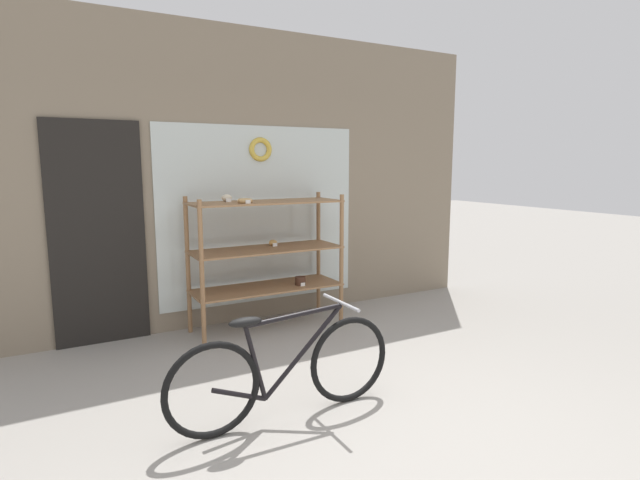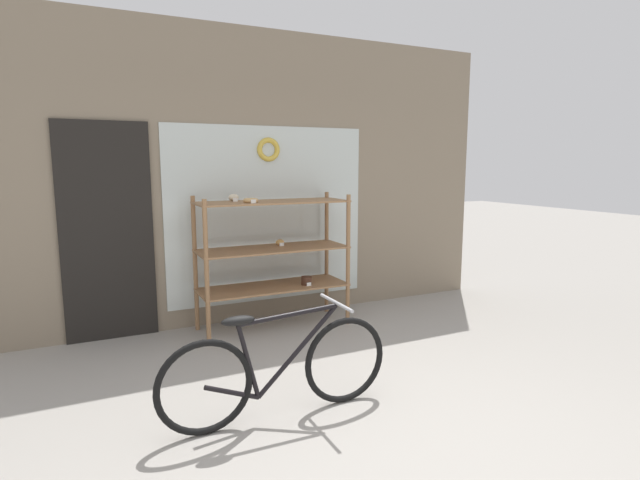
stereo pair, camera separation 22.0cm
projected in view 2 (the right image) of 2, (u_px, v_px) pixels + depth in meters
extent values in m
plane|color=gray|center=(395.00, 442.00, 3.08)|extent=(30.00, 30.00, 0.00)
cube|color=gray|center=(249.00, 178.00, 5.35)|extent=(5.93, 0.08, 3.10)
cube|color=silver|center=(269.00, 215.00, 5.45)|extent=(2.24, 0.02, 1.90)
cube|color=black|center=(107.00, 233.00, 4.76)|extent=(0.84, 0.03, 2.10)
torus|color=gold|center=(268.00, 150.00, 5.33)|extent=(0.26, 0.06, 0.26)
cylinder|color=#8E6642|center=(207.00, 274.00, 4.61)|extent=(0.04, 0.04, 1.39)
cylinder|color=#8E6642|center=(348.00, 260.00, 5.25)|extent=(0.04, 0.04, 1.39)
cylinder|color=#8E6642|center=(195.00, 264.00, 5.06)|extent=(0.04, 0.04, 1.39)
cylinder|color=#8E6642|center=(327.00, 253.00, 5.70)|extent=(0.04, 0.04, 1.39)
cube|color=#8E6642|center=(273.00, 287.00, 5.20)|extent=(1.54, 0.55, 0.02)
cube|color=#8E6642|center=(273.00, 249.00, 5.13)|extent=(1.54, 0.55, 0.02)
cube|color=#8E6642|center=(272.00, 202.00, 5.06)|extent=(1.54, 0.55, 0.02)
torus|color=tan|center=(251.00, 200.00, 4.85)|extent=(0.15, 0.15, 0.04)
cube|color=white|center=(253.00, 201.00, 4.78)|extent=(0.05, 0.00, 0.04)
ellipsoid|color=tan|center=(280.00, 242.00, 5.29)|extent=(0.09, 0.08, 0.06)
cube|color=white|center=(282.00, 244.00, 5.25)|extent=(0.05, 0.00, 0.04)
ellipsoid|color=beige|center=(234.00, 198.00, 5.04)|extent=(0.10, 0.09, 0.07)
cube|color=white|center=(235.00, 200.00, 4.99)|extent=(0.05, 0.00, 0.04)
cylinder|color=#422619|center=(306.00, 281.00, 5.24)|extent=(0.11, 0.11, 0.09)
cube|color=white|center=(309.00, 284.00, 5.19)|extent=(0.05, 0.00, 0.04)
torus|color=black|center=(205.00, 388.00, 3.12)|extent=(0.63, 0.05, 0.63)
torus|color=black|center=(345.00, 360.00, 3.56)|extent=(0.63, 0.05, 0.63)
cylinder|color=black|center=(298.00, 350.00, 3.38)|extent=(0.60, 0.03, 0.58)
cylinder|color=black|center=(289.00, 315.00, 3.31)|extent=(0.71, 0.03, 0.07)
cylinder|color=black|center=(248.00, 362.00, 3.23)|extent=(0.16, 0.03, 0.52)
cylinder|color=black|center=(232.00, 393.00, 3.21)|extent=(0.36, 0.03, 0.17)
ellipsoid|color=black|center=(238.00, 321.00, 3.16)|extent=(0.22, 0.09, 0.06)
cylinder|color=#B2B2B7|center=(336.00, 303.00, 3.46)|extent=(0.03, 0.46, 0.02)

